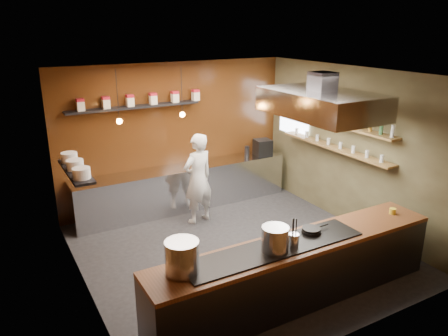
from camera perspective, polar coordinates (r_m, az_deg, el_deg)
floor at (r=7.65m, az=1.75°, el=-10.77°), size 5.00×5.00×0.00m
back_wall at (r=9.18m, az=-6.26°, el=4.27°), size 5.00×0.00×5.00m
left_wall at (r=6.20m, az=-18.36°, el=-3.64°), size 0.00×5.00×5.00m
right_wall at (r=8.55m, az=16.36°, el=2.57°), size 0.00×5.00×5.00m
ceiling at (r=6.72m, az=2.01°, el=12.19°), size 5.00×5.00×0.00m
window_pane at (r=9.65m, az=9.18°, el=7.27°), size 0.00×1.00×1.00m
prep_counter at (r=9.21m, az=-5.22°, el=-2.52°), size 4.60×0.65×0.90m
pass_counter at (r=6.29m, az=9.52°, el=-13.13°), size 4.40×0.72×0.94m
tin_shelf at (r=8.60m, az=-11.61°, el=7.81°), size 2.60×0.26×0.04m
plate_shelf at (r=7.13m, az=-18.80°, el=-0.37°), size 0.30×1.40×0.04m
bottle_shelf_upper at (r=8.55m, az=14.43°, el=5.63°), size 0.26×2.80×0.04m
bottle_shelf_lower at (r=8.66m, az=14.19°, el=2.60°), size 0.26×2.80×0.04m
extractor_hood at (r=7.24m, az=12.57°, el=8.26°), size 1.20×2.00×0.72m
pendant_left at (r=7.84m, az=-13.54°, el=6.32°), size 0.10×0.10×0.95m
pendant_right at (r=8.24m, az=-5.47°, el=7.32°), size 0.10×0.10×0.95m
storage_tins at (r=8.62m, az=-10.71°, el=8.78°), size 2.43×0.13×0.22m
plate_stacks at (r=7.10m, az=-18.89°, el=0.40°), size 0.26×1.16×0.16m
bottles at (r=8.52m, az=14.51°, el=6.55°), size 0.06×2.66×0.24m
wine_glasses at (r=8.64m, az=14.23°, el=3.14°), size 0.07×2.37×0.13m
stockpot_large at (r=5.21m, az=-5.49°, el=-11.47°), size 0.49×0.49×0.40m
stockpot_small at (r=5.68m, az=6.69°, el=-9.18°), size 0.39×0.39×0.33m
utensil_crock at (r=5.86m, az=9.10°, el=-9.28°), size 0.14×0.14×0.17m
frying_pan at (r=6.28m, az=11.37°, el=-7.98°), size 0.45×0.28×0.07m
butter_jar at (r=7.26m, az=21.16°, el=-5.27°), size 0.11×0.11×0.09m
espresso_machine at (r=9.84m, az=5.07°, el=2.72°), size 0.39×0.38×0.35m
chef at (r=8.38m, az=-3.42°, el=-1.40°), size 0.73×0.56×1.78m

